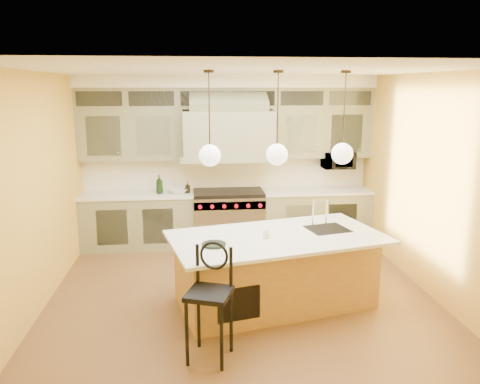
{
  "coord_description": "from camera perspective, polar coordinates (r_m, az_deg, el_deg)",
  "views": [
    {
      "loc": [
        -0.6,
        -5.7,
        2.7
      ],
      "look_at": [
        0.05,
        0.7,
        1.26
      ],
      "focal_mm": 35.0,
      "sensor_mm": 36.0,
      "label": 1
    }
  ],
  "objects": [
    {
      "name": "microwave",
      "position": [
        8.44,
        11.86,
        3.82
      ],
      "size": [
        0.54,
        0.37,
        0.3
      ],
      "primitive_type": "imported",
      "color": "black",
      "rests_on": "back_cabinetry"
    },
    {
      "name": "wall_back",
      "position": [
        8.32,
        -1.62,
        3.96
      ],
      "size": [
        5.0,
        0.0,
        5.0
      ],
      "primitive_type": "plane",
      "rotation": [
        1.57,
        0.0,
        0.0
      ],
      "color": "gold",
      "rests_on": "ground"
    },
    {
      "name": "wall_left",
      "position": [
        6.14,
        -23.71,
        -0.22
      ],
      "size": [
        0.0,
        5.0,
        5.0
      ],
      "primitive_type": "plane",
      "rotation": [
        1.57,
        0.0,
        1.57
      ],
      "color": "gold",
      "rests_on": "ground"
    },
    {
      "name": "range",
      "position": [
        8.17,
        -1.39,
        -3.12
      ],
      "size": [
        1.2,
        0.74,
        0.96
      ],
      "color": "silver",
      "rests_on": "floor"
    },
    {
      "name": "cup",
      "position": [
        5.68,
        3.24,
        -5.19
      ],
      "size": [
        0.1,
        0.1,
        0.09
      ],
      "primitive_type": "imported",
      "rotation": [
        0.0,
        0.0,
        -0.03
      ],
      "color": "white",
      "rests_on": "kitchen_island"
    },
    {
      "name": "pendant_right",
      "position": [
        5.8,
        12.36,
        4.88
      ],
      "size": [
        0.26,
        0.26,
        1.11
      ],
      "color": "#2D2319",
      "rests_on": "ceiling"
    },
    {
      "name": "wall_front",
      "position": [
        3.49,
        4.53,
        -8.43
      ],
      "size": [
        5.0,
        0.0,
        5.0
      ],
      "primitive_type": "plane",
      "rotation": [
        -1.57,
        0.0,
        0.0
      ],
      "color": "gold",
      "rests_on": "ground"
    },
    {
      "name": "ceiling",
      "position": [
        5.74,
        0.2,
        14.61
      ],
      "size": [
        5.0,
        5.0,
        0.0
      ],
      "primitive_type": "plane",
      "rotation": [
        3.14,
        0.0,
        0.0
      ],
      "color": "white",
      "rests_on": "wall_back"
    },
    {
      "name": "floor",
      "position": [
        6.34,
        0.18,
        -12.61
      ],
      "size": [
        5.0,
        5.0,
        0.0
      ],
      "primitive_type": "plane",
      "color": "brown",
      "rests_on": "ground"
    },
    {
      "name": "oil_bottle_b",
      "position": [
        8.03,
        -6.4,
        0.56
      ],
      "size": [
        0.09,
        0.09,
        0.19
      ],
      "primitive_type": "imported",
      "rotation": [
        0.0,
        0.0,
        0.01
      ],
      "color": "black",
      "rests_on": "back_cabinetry"
    },
    {
      "name": "pendant_left",
      "position": [
        5.52,
        -3.7,
        4.76
      ],
      "size": [
        0.26,
        0.26,
        1.11
      ],
      "color": "#2D2319",
      "rests_on": "ceiling"
    },
    {
      "name": "kitchen_island",
      "position": [
        5.98,
        4.34,
        -9.3
      ],
      "size": [
        2.84,
        1.92,
        1.35
      ],
      "rotation": [
        0.0,
        0.0,
        0.23
      ],
      "color": "olive",
      "rests_on": "floor"
    },
    {
      "name": "back_cabinetry",
      "position": [
        8.06,
        -1.48,
        3.53
      ],
      "size": [
        5.0,
        0.77,
        2.9
      ],
      "color": "gray",
      "rests_on": "floor"
    },
    {
      "name": "counter_stool",
      "position": [
        4.78,
        -3.67,
        -12.39
      ],
      "size": [
        0.53,
        0.53,
        1.19
      ],
      "rotation": [
        0.0,
        0.0,
        -0.35
      ],
      "color": "black",
      "rests_on": "floor"
    },
    {
      "name": "oil_bottle_a",
      "position": [
        8.04,
        -9.8,
        0.94
      ],
      "size": [
        0.14,
        0.14,
        0.32
      ],
      "primitive_type": "imported",
      "rotation": [
        0.0,
        0.0,
        -0.17
      ],
      "color": "black",
      "rests_on": "back_cabinetry"
    },
    {
      "name": "pendant_center",
      "position": [
        5.6,
        4.53,
        4.87
      ],
      "size": [
        0.26,
        0.26,
        1.11
      ],
      "color": "#2D2319",
      "rests_on": "ceiling"
    },
    {
      "name": "wall_right",
      "position": [
        6.61,
        22.29,
        0.75
      ],
      "size": [
        0.0,
        5.0,
        5.0
      ],
      "primitive_type": "plane",
      "rotation": [
        1.57,
        0.0,
        -1.57
      ],
      "color": "gold",
      "rests_on": "ground"
    },
    {
      "name": "fruit_bowl",
      "position": [
        8.05,
        -7.51,
        0.14
      ],
      "size": [
        0.32,
        0.32,
        0.08
      ],
      "primitive_type": "imported",
      "rotation": [
        0.0,
        0.0,
        0.02
      ],
      "color": "white",
      "rests_on": "back_cabinetry"
    }
  ]
}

